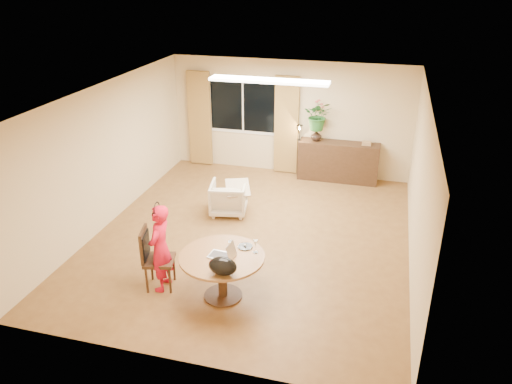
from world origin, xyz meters
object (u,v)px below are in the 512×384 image
at_px(child, 160,248).
at_px(sideboard, 338,161).
at_px(dining_table, 222,265).
at_px(armchair, 229,198).
at_px(dining_chair, 159,259).

xyz_separation_m(child, sideboard, (2.06, 4.87, -0.24)).
bearing_deg(sideboard, dining_table, -102.89).
relative_size(child, armchair, 1.95).
height_order(dining_table, child, child).
xyz_separation_m(dining_table, armchair, (-0.76, 2.63, -0.23)).
height_order(dining_table, dining_chair, dining_chair).
bearing_deg(dining_chair, child, -33.68).
relative_size(dining_table, dining_chair, 1.26).
bearing_deg(child, dining_chair, -110.54).
distance_m(dining_table, dining_chair, 0.99).
height_order(dining_table, sideboard, sideboard).
xyz_separation_m(dining_chair, sideboard, (2.10, 4.86, -0.04)).
xyz_separation_m(armchair, sideboard, (1.87, 2.23, 0.12)).
height_order(dining_chair, armchair, dining_chair).
relative_size(armchair, sideboard, 0.40).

